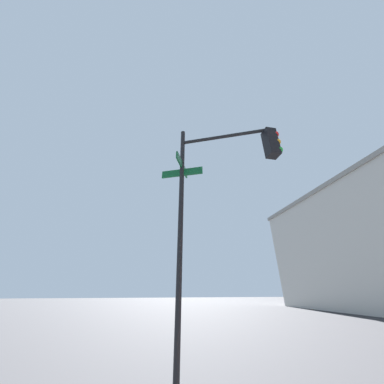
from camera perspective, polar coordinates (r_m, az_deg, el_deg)
traffic_signal_near at (r=4.90m, az=8.99°, el=4.08°), size 1.54×2.87×5.80m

